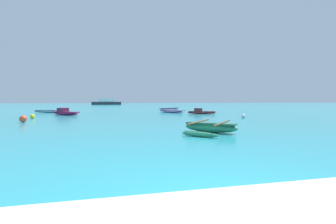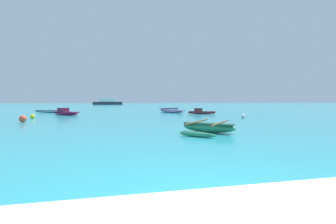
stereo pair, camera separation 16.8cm
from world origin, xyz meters
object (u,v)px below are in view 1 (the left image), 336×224
at_px(mooring_buoy_1, 32,116).
at_px(mooring_buoy_2, 23,119).
at_px(moored_boat_1, 211,127).
at_px(moored_boat_4, 52,111).
at_px(mooring_buoy_0, 243,116).
at_px(moored_boat_3, 65,113).
at_px(distant_ferry, 107,102).
at_px(moored_boat_2, 173,111).
at_px(moored_boat_5, 201,112).
at_px(moored_boat_0, 169,109).

height_order(mooring_buoy_1, mooring_buoy_2, mooring_buoy_2).
relative_size(moored_boat_1, moored_boat_4, 0.81).
distance_m(moored_boat_4, mooring_buoy_0, 21.36).
bearing_deg(mooring_buoy_2, mooring_buoy_0, -0.17).
bearing_deg(mooring_buoy_1, mooring_buoy_0, -10.63).
bearing_deg(moored_boat_3, mooring_buoy_0, 15.05).
distance_m(moored_boat_1, distant_ferry, 69.55).
distance_m(moored_boat_2, moored_boat_4, 14.17).
xyz_separation_m(moored_boat_1, distant_ferry, (-8.20, 69.06, 0.63)).
distance_m(moored_boat_1, moored_boat_2, 16.09).
relative_size(moored_boat_1, mooring_buoy_1, 9.56).
relative_size(moored_boat_3, moored_boat_4, 0.75).
bearing_deg(mooring_buoy_1, distant_ferry, 87.46).
xyz_separation_m(moored_boat_5, mooring_buoy_1, (-15.32, -2.92, -0.05)).
distance_m(moored_boat_0, mooring_buoy_1, 15.70).
bearing_deg(mooring_buoy_0, distant_ferry, 102.78).
bearing_deg(moored_boat_2, moored_boat_4, -140.13).
height_order(moored_boat_5, mooring_buoy_0, moored_boat_5).
distance_m(mooring_buoy_0, mooring_buoy_2, 16.18).
height_order(moored_boat_1, moored_boat_4, moored_boat_1).
bearing_deg(mooring_buoy_2, distant_ferry, 88.04).
relative_size(moored_boat_4, distant_ferry, 0.43).
xyz_separation_m(moored_boat_0, moored_boat_3, (-11.56, -4.54, -0.02)).
bearing_deg(distant_ferry, moored_boat_2, -79.07).
bearing_deg(mooring_buoy_2, moored_boat_0, 42.96).
distance_m(moored_boat_1, mooring_buoy_2, 12.53).
distance_m(mooring_buoy_1, mooring_buoy_2, 3.12).
bearing_deg(moored_boat_5, moored_boat_0, 132.64).
height_order(moored_boat_0, mooring_buoy_1, moored_boat_0).
relative_size(mooring_buoy_1, distant_ferry, 0.04).
bearing_deg(moored_boat_5, moored_boat_2, 152.02).
relative_size(moored_boat_3, distant_ferry, 0.32).
relative_size(moored_boat_0, moored_boat_5, 1.04).
bearing_deg(moored_boat_3, moored_boat_2, 48.99).
bearing_deg(mooring_buoy_2, moored_boat_4, 96.83).
relative_size(moored_boat_4, mooring_buoy_1, 11.80).
height_order(moored_boat_1, mooring_buoy_0, moored_boat_1).
xyz_separation_m(moored_boat_1, mooring_buoy_1, (-10.82, 10.18, -0.05)).
distance_m(moored_boat_1, moored_boat_3, 17.04).
xyz_separation_m(moored_boat_3, mooring_buoy_0, (15.14, -7.25, -0.08)).
relative_size(moored_boat_2, mooring_buoy_0, 9.12).
height_order(moored_boat_1, mooring_buoy_1, moored_boat_1).
xyz_separation_m(moored_boat_2, moored_boat_5, (2.45, -2.86, 0.04)).
bearing_deg(mooring_buoy_2, moored_boat_2, 35.61).
bearing_deg(mooring_buoy_0, moored_boat_5, 102.69).
bearing_deg(moored_boat_0, moored_boat_5, -103.50).
height_order(moored_boat_5, distant_ferry, distant_ferry).
height_order(moored_boat_2, mooring_buoy_0, mooring_buoy_0).
xyz_separation_m(moored_boat_4, distant_ferry, (3.56, 49.95, 0.68)).
bearing_deg(moored_boat_0, distant_ferry, 67.17).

